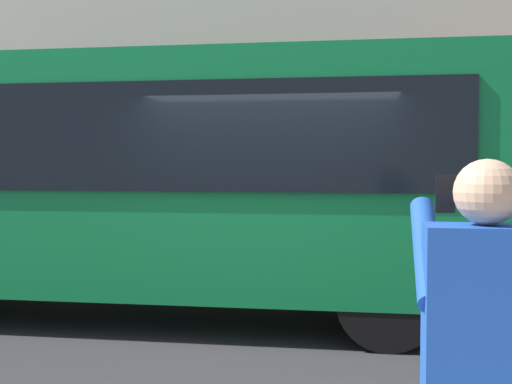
# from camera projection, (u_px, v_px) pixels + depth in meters

# --- Properties ---
(ground_plane) EXTENTS (60.00, 60.00, 0.00)m
(ground_plane) POSITION_uv_depth(u_px,v_px,m) (276.00, 336.00, 7.17)
(ground_plane) COLOR #2B2B2D
(red_bus) EXTENTS (9.05, 2.54, 3.08)m
(red_bus) POSITION_uv_depth(u_px,v_px,m) (130.00, 175.00, 8.10)
(red_bus) COLOR #0F7238
(red_bus) RESTS_ON ground_plane
(pedestrian_photographer) EXTENTS (0.53, 0.52, 1.70)m
(pedestrian_photographer) POSITION_uv_depth(u_px,v_px,m) (485.00, 371.00, 2.25)
(pedestrian_photographer) COLOR #2D2D33
(pedestrian_photographer) RESTS_ON sidewalk_curb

